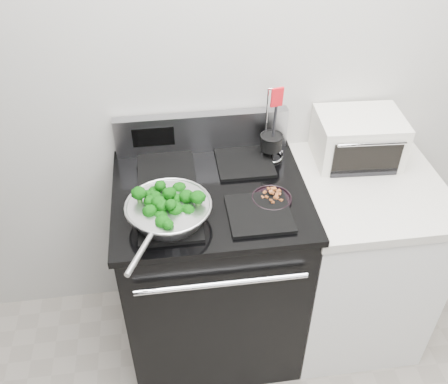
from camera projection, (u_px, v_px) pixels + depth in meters
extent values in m
cube|color=beige|center=(271.00, 58.00, 2.06)|extent=(4.00, 0.02, 2.70)
cube|color=black|center=(212.00, 272.00, 2.33)|extent=(0.76, 0.66, 0.92)
cube|color=black|center=(210.00, 194.00, 2.03)|extent=(0.79, 0.69, 0.03)
cube|color=#99999E|center=(202.00, 132.00, 2.20)|extent=(0.76, 0.05, 0.18)
cube|color=black|center=(170.00, 222.00, 1.87)|extent=(0.24, 0.24, 0.01)
cube|color=black|center=(259.00, 214.00, 1.90)|extent=(0.24, 0.24, 0.01)
cube|color=black|center=(166.00, 168.00, 2.13)|extent=(0.24, 0.24, 0.01)
cube|color=black|center=(245.00, 162.00, 2.16)|extent=(0.24, 0.24, 0.01)
cube|color=white|center=(352.00, 261.00, 2.41)|extent=(0.60, 0.66, 0.88)
cube|color=beige|center=(370.00, 186.00, 2.12)|extent=(0.62, 0.68, 0.04)
torus|color=silver|center=(168.00, 205.00, 1.83)|extent=(0.32, 0.32, 0.01)
cylinder|color=silver|center=(140.00, 254.00, 1.65)|extent=(0.10, 0.19, 0.02)
cylinder|color=black|center=(272.00, 199.00, 1.97)|extent=(0.16, 0.16, 0.01)
cylinder|color=black|center=(271.00, 142.00, 2.15)|extent=(0.09, 0.09, 0.06)
cylinder|color=black|center=(272.00, 126.00, 2.10)|extent=(0.01, 0.01, 0.20)
cube|color=red|center=(275.00, 96.00, 2.01)|extent=(0.05, 0.02, 0.08)
cube|color=silver|center=(358.00, 138.00, 2.19)|extent=(0.38, 0.29, 0.21)
cube|color=black|center=(369.00, 158.00, 2.09)|extent=(0.29, 0.02, 0.15)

